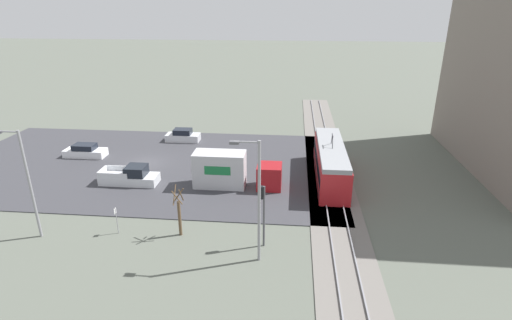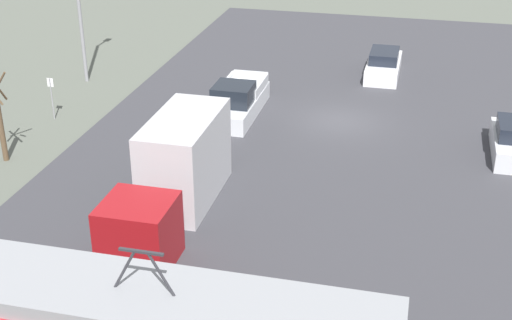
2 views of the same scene
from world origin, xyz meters
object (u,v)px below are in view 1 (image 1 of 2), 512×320
(sedan_car_0, at_px, (183,136))
(traffic_light_pole, at_px, (263,208))
(pickup_truck, at_px, (130,177))
(sedan_car_1, at_px, (85,151))
(box_truck, at_px, (232,171))
(light_rail_tram, at_px, (331,163))
(street_tree, at_px, (179,213))
(street_lamp_near_crossing, at_px, (26,178))
(no_parking_sign, at_px, (116,218))
(street_lamp_mid_block, at_px, (256,195))

(sedan_car_0, xyz_separation_m, traffic_light_pole, (22.61, 12.03, 2.39))
(pickup_truck, xyz_separation_m, sedan_car_1, (-6.65, -8.04, -0.09))
(sedan_car_0, bearing_deg, box_truck, 32.81)
(light_rail_tram, height_order, street_tree, light_rail_tram)
(box_truck, distance_m, pickup_truck, 9.99)
(street_lamp_near_crossing, xyz_separation_m, no_parking_sign, (-0.97, 5.85, -3.52))
(traffic_light_pole, xyz_separation_m, street_lamp_mid_block, (1.76, -0.30, 1.85))
(pickup_truck, xyz_separation_m, street_tree, (8.59, 7.35, 1.07))
(sedan_car_0, relative_size, street_tree, 1.05)
(street_lamp_mid_block, bearing_deg, street_tree, -113.48)
(box_truck, distance_m, traffic_light_pole, 10.55)
(no_parking_sign, bearing_deg, box_truck, 140.78)
(traffic_light_pole, xyz_separation_m, no_parking_sign, (-0.63, -11.19, -1.80))
(street_lamp_mid_block, bearing_deg, box_truck, -163.37)
(box_truck, bearing_deg, pickup_truck, -88.27)
(traffic_light_pole, bearing_deg, box_truck, -159.02)
(street_lamp_mid_block, bearing_deg, light_rail_tram, 156.92)
(street_lamp_near_crossing, height_order, no_parking_sign, street_lamp_near_crossing)
(sedan_car_1, xyz_separation_m, street_lamp_mid_block, (17.87, 21.43, 4.29))
(sedan_car_0, distance_m, no_parking_sign, 22.01)
(box_truck, relative_size, sedan_car_1, 1.79)
(pickup_truck, xyz_separation_m, sedan_car_0, (-13.15, 1.66, -0.04))
(pickup_truck, relative_size, street_tree, 1.38)
(sedan_car_1, bearing_deg, street_lamp_mid_block, -129.82)
(traffic_light_pole, height_order, street_tree, traffic_light_pole)
(light_rail_tram, relative_size, no_parking_sign, 5.70)
(sedan_car_0, relative_size, street_lamp_near_crossing, 0.50)
(sedan_car_1, height_order, traffic_light_pole, traffic_light_pole)
(sedan_car_0, bearing_deg, traffic_light_pole, 28.01)
(sedan_car_1, distance_m, street_lamp_mid_block, 28.23)
(light_rail_tram, xyz_separation_m, pickup_truck, (3.01, -19.45, -0.98))
(light_rail_tram, relative_size, street_tree, 3.02)
(box_truck, distance_m, street_lamp_mid_block, 12.47)
(sedan_car_1, height_order, street_tree, street_tree)
(box_truck, xyz_separation_m, street_lamp_mid_block, (11.52, 3.44, 3.33))
(light_rail_tram, distance_m, street_lamp_mid_block, 15.80)
(no_parking_sign, bearing_deg, light_rail_tram, 124.93)
(street_lamp_mid_block, bearing_deg, pickup_truck, -129.95)
(light_rail_tram, relative_size, street_lamp_mid_block, 1.41)
(sedan_car_0, relative_size, sedan_car_1, 0.91)
(traffic_light_pole, bearing_deg, sedan_car_0, -151.99)
(street_lamp_near_crossing, bearing_deg, sedan_car_1, -164.08)
(sedan_car_0, bearing_deg, street_tree, 14.65)
(sedan_car_0, height_order, street_lamp_mid_block, street_lamp_mid_block)
(traffic_light_pole, bearing_deg, light_rail_tram, 155.20)
(light_rail_tram, height_order, street_lamp_near_crossing, street_lamp_near_crossing)
(light_rail_tram, distance_m, sedan_car_1, 27.75)
(pickup_truck, distance_m, sedan_car_0, 13.26)
(pickup_truck, height_order, sedan_car_1, pickup_truck)
(no_parking_sign, bearing_deg, street_lamp_near_crossing, -80.56)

